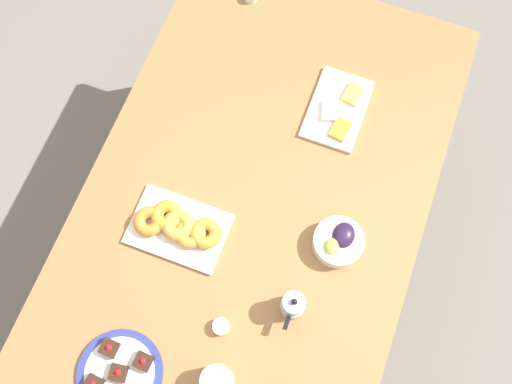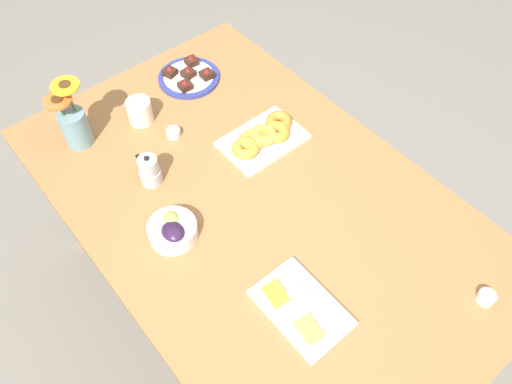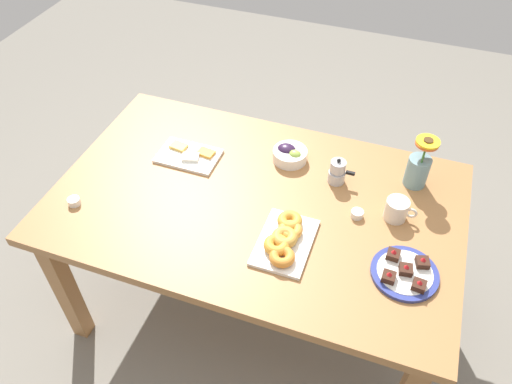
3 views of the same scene
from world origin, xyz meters
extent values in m
plane|color=slate|center=(0.00, 0.00, 0.00)|extent=(6.00, 6.00, 0.00)
cube|color=#9E6B3D|center=(0.00, 0.00, 0.72)|extent=(1.60, 1.00, 0.04)
cube|color=#9E6B3D|center=(-0.72, -0.42, 0.35)|extent=(0.07, 0.07, 0.70)
cube|color=#9E6B3D|center=(-0.72, 0.42, 0.35)|extent=(0.07, 0.07, 0.70)
cube|color=#9E6B3D|center=(0.72, 0.42, 0.35)|extent=(0.07, 0.07, 0.70)
cylinder|color=silver|center=(0.53, 0.09, 0.78)|extent=(0.09, 0.09, 0.09)
cylinder|color=brown|center=(0.53, 0.09, 0.82)|extent=(0.08, 0.08, 0.00)
torus|color=silver|center=(0.58, 0.09, 0.78)|extent=(0.05, 0.01, 0.05)
cylinder|color=white|center=(0.06, 0.27, 0.77)|extent=(0.15, 0.15, 0.05)
ellipsoid|color=#2D1938|center=(0.04, 0.28, 0.79)|extent=(0.08, 0.07, 0.04)
ellipsoid|color=#9EC14C|center=(0.08, 0.26, 0.79)|extent=(0.05, 0.04, 0.04)
cube|color=white|center=(-0.36, 0.14, 0.75)|extent=(0.26, 0.17, 0.01)
cube|color=#EFB74C|center=(-0.42, 0.17, 0.76)|extent=(0.08, 0.06, 0.01)
cube|color=white|center=(-0.34, 0.12, 0.76)|extent=(0.08, 0.07, 0.02)
cube|color=orange|center=(-0.29, 0.17, 0.76)|extent=(0.08, 0.06, 0.01)
cube|color=white|center=(0.17, -0.18, 0.75)|extent=(0.19, 0.28, 0.01)
torus|color=orange|center=(0.19, -0.26, 0.77)|extent=(0.13, 0.13, 0.04)
torus|color=orange|center=(0.16, -0.22, 0.77)|extent=(0.11, 0.11, 0.04)
torus|color=gold|center=(0.17, -0.18, 0.77)|extent=(0.11, 0.11, 0.04)
torus|color=gold|center=(0.18, -0.13, 0.77)|extent=(0.10, 0.10, 0.03)
torus|color=gold|center=(0.17, -0.09, 0.77)|extent=(0.10, 0.10, 0.04)
cylinder|color=white|center=(0.39, 0.04, 0.75)|extent=(0.05, 0.05, 0.03)
cylinder|color=#C68923|center=(0.39, 0.04, 0.76)|extent=(0.04, 0.04, 0.01)
cylinder|color=white|center=(-0.66, -0.26, 0.75)|extent=(0.05, 0.05, 0.03)
cylinder|color=maroon|center=(-0.66, -0.26, 0.76)|extent=(0.04, 0.04, 0.01)
cylinder|color=navy|center=(0.60, -0.17, 0.75)|extent=(0.23, 0.23, 0.01)
cylinder|color=white|center=(0.60, -0.17, 0.75)|extent=(0.19, 0.19, 0.01)
cube|color=#381E14|center=(0.55, -0.12, 0.77)|extent=(0.05, 0.05, 0.02)
cone|color=red|center=(0.55, -0.12, 0.79)|extent=(0.02, 0.02, 0.01)
cube|color=#381E14|center=(0.65, -0.12, 0.77)|extent=(0.05, 0.05, 0.02)
cone|color=red|center=(0.65, -0.12, 0.79)|extent=(0.02, 0.02, 0.01)
cube|color=#381E14|center=(0.55, -0.22, 0.77)|extent=(0.05, 0.05, 0.02)
cone|color=red|center=(0.55, -0.22, 0.79)|extent=(0.02, 0.02, 0.01)
cube|color=#381E14|center=(0.65, -0.22, 0.77)|extent=(0.05, 0.05, 0.02)
cone|color=red|center=(0.65, -0.22, 0.79)|extent=(0.02, 0.02, 0.01)
cube|color=#381E14|center=(0.60, -0.17, 0.77)|extent=(0.05, 0.05, 0.02)
cone|color=red|center=(0.60, -0.17, 0.79)|extent=(0.02, 0.02, 0.01)
cylinder|color=#6B939E|center=(0.57, 0.30, 0.81)|extent=(0.09, 0.09, 0.13)
cylinder|color=#3D702D|center=(0.58, 0.28, 0.92)|extent=(0.01, 0.01, 0.10)
cylinder|color=yellow|center=(0.58, 0.28, 0.97)|extent=(0.09, 0.09, 0.01)
cylinder|color=#472D14|center=(0.58, 0.28, 0.98)|extent=(0.04, 0.04, 0.01)
cylinder|color=#3D702D|center=(0.58, 0.32, 0.90)|extent=(0.01, 0.01, 0.06)
cylinder|color=orange|center=(0.58, 0.32, 0.93)|extent=(0.09, 0.09, 0.01)
cylinder|color=#472D14|center=(0.58, 0.32, 0.94)|extent=(0.04, 0.04, 0.01)
cylinder|color=#B7B7BC|center=(0.27, 0.21, 0.77)|extent=(0.07, 0.07, 0.05)
cylinder|color=#B7B7BC|center=(0.27, 0.21, 0.79)|extent=(0.05, 0.05, 0.01)
cylinder|color=#B7B7BC|center=(0.27, 0.21, 0.82)|extent=(0.06, 0.06, 0.04)
sphere|color=black|center=(0.27, 0.21, 0.85)|extent=(0.02, 0.02, 0.02)
cube|color=black|center=(0.33, 0.21, 0.80)|extent=(0.04, 0.01, 0.01)
camera|label=1|loc=(0.50, 0.19, 2.36)|focal=40.00mm
camera|label=2|loc=(-0.71, 0.59, 2.01)|focal=35.00mm
camera|label=3|loc=(0.46, -1.29, 2.15)|focal=35.00mm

